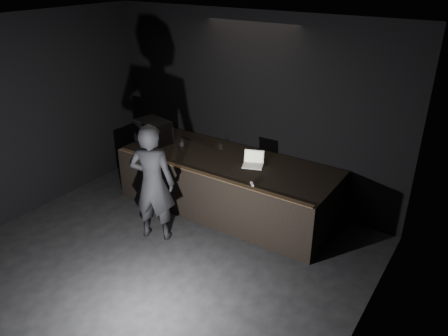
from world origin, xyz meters
The scene contains 11 objects.
ground centered at (0.00, 0.00, 0.00)m, with size 7.00×7.00×0.00m, color black.
room_walls centered at (0.00, 0.00, 2.02)m, with size 6.10×7.10×3.52m.
stage_riser centered at (0.00, 2.73, 0.50)m, with size 4.00×1.50×1.00m, color black.
riser_lip centered at (0.00, 2.02, 1.01)m, with size 3.92×0.10×0.01m, color brown.
stage_monitor centered at (-1.67, 2.64, 1.22)m, with size 0.75×0.61×0.44m.
cable centered at (-0.97, 3.08, 1.01)m, with size 0.02×0.02×0.91m, color black.
laptop centered at (0.50, 2.79, 1.06)m, with size 0.43×0.41×0.24m.
beer_can centered at (-1.01, 2.68, 1.09)m, with size 0.07×0.07×0.18m.
plastic_cup centered at (-0.36, 3.05, 1.05)m, with size 0.09×0.09×0.11m, color white.
wii_remote centered at (0.86, 2.13, 1.01)m, with size 0.03×0.14×0.03m, color white.
person centered at (-0.51, 1.29, 1.01)m, with size 0.73×0.48×2.01m, color black.
Camera 1 is at (3.88, -3.26, 4.25)m, focal length 35.00 mm.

